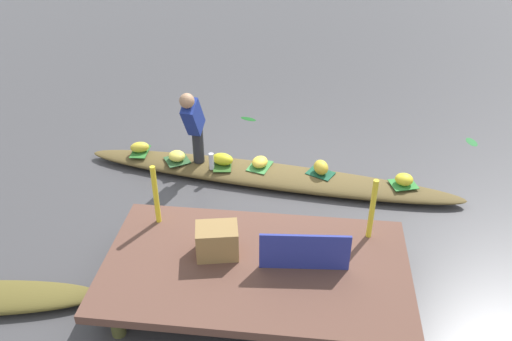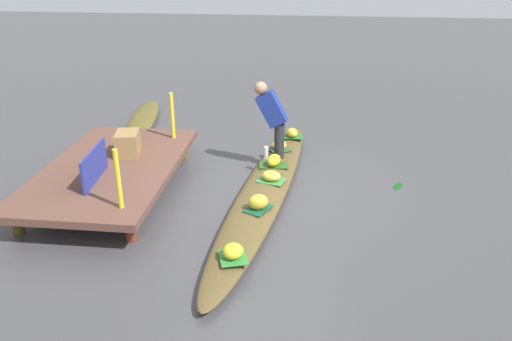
# 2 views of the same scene
# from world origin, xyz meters

# --- Properties ---
(canal_water) EXTENTS (40.00, 40.00, 0.00)m
(canal_water) POSITION_xyz_m (0.00, 0.00, 0.00)
(canal_water) COLOR #454346
(canal_water) RESTS_ON ground
(dock_platform) EXTENTS (3.20, 1.80, 0.40)m
(dock_platform) POSITION_xyz_m (-0.08, 2.19, 0.34)
(dock_platform) COLOR brown
(dock_platform) RESTS_ON ground
(vendor_boat) EXTENTS (5.47, 1.30, 0.19)m
(vendor_boat) POSITION_xyz_m (0.00, 0.00, 0.09)
(vendor_boat) COLOR brown
(vendor_boat) RESTS_ON ground
(moored_boat) EXTENTS (2.73, 0.89, 0.17)m
(moored_boat) POSITION_xyz_m (2.86, 2.71, 0.08)
(moored_boat) COLOR brown
(moored_boat) RESTS_ON ground
(leaf_mat_0) EXTENTS (0.44, 0.44, 0.01)m
(leaf_mat_0) POSITION_xyz_m (1.33, -0.11, 0.19)
(leaf_mat_0) COLOR #2F5B31
(leaf_mat_0) RESTS_ON vendor_boat
(banana_bunch_0) EXTENTS (0.33, 0.32, 0.14)m
(banana_bunch_0) POSITION_xyz_m (1.33, -0.11, 0.26)
(banana_bunch_0) COLOR #F9E457
(banana_bunch_0) RESTS_ON vendor_boat
(leaf_mat_1) EXTENTS (0.37, 0.44, 0.01)m
(leaf_mat_1) POSITION_xyz_m (0.12, -0.08, 0.19)
(leaf_mat_1) COLOR #3D8641
(leaf_mat_1) RESTS_ON vendor_boat
(banana_bunch_1) EXTENTS (0.28, 0.31, 0.14)m
(banana_bunch_1) POSITION_xyz_m (0.12, -0.08, 0.26)
(banana_bunch_1) COLOR yellow
(banana_bunch_1) RESTS_ON vendor_boat
(leaf_mat_2) EXTENTS (0.30, 0.46, 0.01)m
(leaf_mat_2) POSITION_xyz_m (0.65, -0.07, 0.19)
(leaf_mat_2) COLOR #2D571F
(leaf_mat_2) RESTS_ON vendor_boat
(banana_bunch_2) EXTENTS (0.34, 0.25, 0.17)m
(banana_bunch_2) POSITION_xyz_m (0.65, -0.07, 0.27)
(banana_bunch_2) COLOR yellow
(banana_bunch_2) RESTS_ON vendor_boat
(leaf_mat_3) EXTENTS (0.41, 0.38, 0.01)m
(leaf_mat_3) POSITION_xyz_m (-1.87, 0.16, 0.19)
(leaf_mat_3) COLOR #328638
(leaf_mat_3) RESTS_ON vendor_boat
(banana_bunch_3) EXTENTS (0.27, 0.26, 0.16)m
(banana_bunch_3) POSITION_xyz_m (-1.87, 0.16, 0.27)
(banana_bunch_3) COLOR yellow
(banana_bunch_3) RESTS_ON vendor_boat
(leaf_mat_4) EXTENTS (0.43, 0.39, 0.01)m
(leaf_mat_4) POSITION_xyz_m (-0.75, 0.01, 0.19)
(leaf_mat_4) COLOR #165035
(leaf_mat_4) RESTS_ON vendor_boat
(banana_bunch_4) EXTENTS (0.27, 0.31, 0.20)m
(banana_bunch_4) POSITION_xyz_m (-0.75, 0.01, 0.29)
(banana_bunch_4) COLOR gold
(banana_bunch_4) RESTS_ON vendor_boat
(leaf_mat_5) EXTENTS (0.25, 0.40, 0.01)m
(leaf_mat_5) POSITION_xyz_m (1.94, -0.29, 0.19)
(leaf_mat_5) COLOR #2D722C
(leaf_mat_5) RESTS_ON vendor_boat
(banana_bunch_5) EXTENTS (0.32, 0.25, 0.15)m
(banana_bunch_5) POSITION_xyz_m (1.94, -0.29, 0.27)
(banana_bunch_5) COLOR gold
(banana_bunch_5) RESTS_ON vendor_boat
(vendor_person) EXTENTS (0.24, 0.53, 1.19)m
(vendor_person) POSITION_xyz_m (1.03, -0.01, 0.87)
(vendor_person) COLOR #28282D
(vendor_person) RESTS_ON vendor_boat
(water_bottle) EXTENTS (0.07, 0.07, 0.25)m
(water_bottle) POSITION_xyz_m (0.79, 0.06, 0.31)
(water_bottle) COLOR silver
(water_bottle) RESTS_ON vendor_boat
(market_banner) EXTENTS (0.92, 0.10, 0.43)m
(market_banner) POSITION_xyz_m (-0.58, 2.19, 0.61)
(market_banner) COLOR navy
(market_banner) RESTS_ON dock_platform
(railing_post_west) EXTENTS (0.06, 0.06, 0.74)m
(railing_post_west) POSITION_xyz_m (-1.28, 1.59, 0.77)
(railing_post_west) COLOR yellow
(railing_post_west) RESTS_ON dock_platform
(railing_post_east) EXTENTS (0.06, 0.06, 0.74)m
(railing_post_east) POSITION_xyz_m (1.12, 1.59, 0.77)
(railing_post_east) COLOR yellow
(railing_post_east) RESTS_ON dock_platform
(produce_crate) EXTENTS (0.49, 0.40, 0.35)m
(produce_crate) POSITION_xyz_m (0.34, 2.07, 0.57)
(produce_crate) COLOR olive
(produce_crate) RESTS_ON dock_platform
(drifting_plant_0) EXTENTS (0.32, 0.22, 0.01)m
(drifting_plant_0) POSITION_xyz_m (0.52, -1.92, 0.00)
(drifting_plant_0) COLOR #144F19
(drifting_plant_0) RESTS_ON ground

